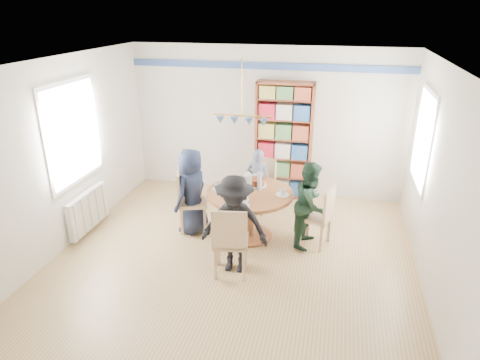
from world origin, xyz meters
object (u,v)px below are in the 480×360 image
(dining_table, at_px, (250,204))
(person_left, at_px, (192,191))
(chair_left, at_px, (187,198))
(chair_far, at_px, (262,182))
(person_near, at_px, (235,225))
(chair_near, at_px, (230,239))
(bookshelf, at_px, (284,142))
(person_right, at_px, (311,204))
(chair_right, at_px, (321,214))
(radiator, at_px, (88,210))
(person_far, at_px, (258,181))

(dining_table, relative_size, person_left, 0.96)
(chair_left, relative_size, chair_far, 1.08)
(chair_far, relative_size, person_near, 0.67)
(chair_near, distance_m, person_left, 1.40)
(person_near, distance_m, bookshelf, 2.62)
(person_right, relative_size, person_near, 0.95)
(chair_left, xyz_separation_m, chair_far, (1.00, 1.00, -0.04))
(chair_far, distance_m, chair_near, 2.09)
(chair_right, height_order, person_right, person_right)
(person_left, height_order, person_near, person_near)
(person_right, xyz_separation_m, bookshelf, (-0.64, 1.66, 0.40))
(chair_near, xyz_separation_m, person_near, (0.02, 0.16, 0.13))
(chair_right, height_order, chair_near, chair_near)
(chair_left, height_order, person_left, person_left)
(radiator, distance_m, chair_far, 2.87)
(person_far, bearing_deg, dining_table, 98.45)
(chair_left, xyz_separation_m, person_left, (0.08, -0.01, 0.13))
(chair_left, distance_m, chair_near, 1.45)
(chair_right, relative_size, chair_far, 1.02)
(chair_far, xyz_separation_m, bookshelf, (0.27, 0.65, 0.54))
(person_left, height_order, bookshelf, bookshelf)
(person_left, bearing_deg, bookshelf, 162.26)
(chair_left, distance_m, person_right, 1.90)
(chair_right, relative_size, chair_near, 0.92)
(dining_table, height_order, person_left, person_left)
(chair_right, relative_size, person_far, 0.81)
(chair_left, xyz_separation_m, person_far, (0.95, 0.86, 0.03))
(chair_near, distance_m, person_right, 1.43)
(radiator, bearing_deg, person_left, 13.50)
(chair_right, distance_m, person_near, 1.42)
(chair_left, bearing_deg, person_near, -43.27)
(chair_near, bearing_deg, dining_table, 88.46)
(radiator, distance_m, bookshelf, 3.51)
(person_far, bearing_deg, chair_left, 47.75)
(person_far, xyz_separation_m, bookshelf, (0.31, 0.79, 0.47))
(person_far, height_order, bookshelf, bookshelf)
(dining_table, bearing_deg, person_near, -90.54)
(person_left, bearing_deg, dining_table, 107.91)
(chair_left, height_order, person_near, person_near)
(chair_left, distance_m, person_far, 1.28)
(chair_left, bearing_deg, radiator, -165.47)
(bookshelf, bearing_deg, chair_right, -64.60)
(chair_right, relative_size, bookshelf, 0.44)
(person_left, relative_size, person_near, 0.99)
(chair_near, xyz_separation_m, person_left, (-0.88, 1.08, 0.12))
(chair_left, bearing_deg, person_right, -0.26)
(chair_near, distance_m, person_far, 1.95)
(person_right, bearing_deg, person_left, 102.17)
(dining_table, bearing_deg, person_right, -0.17)
(chair_far, height_order, person_near, person_near)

